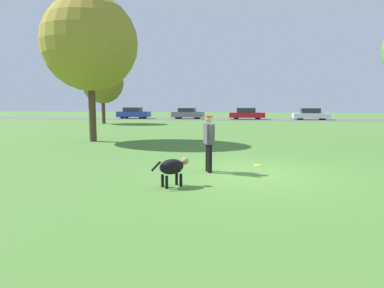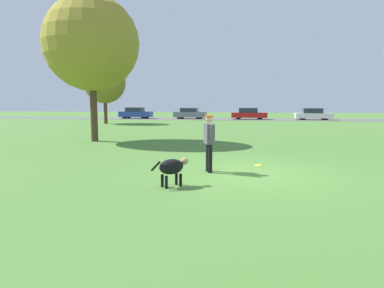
% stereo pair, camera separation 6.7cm
% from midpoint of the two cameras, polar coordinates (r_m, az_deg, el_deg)
% --- Properties ---
extents(ground_plane, '(120.00, 120.00, 0.00)m').
position_cam_midpoint_polar(ground_plane, '(9.61, 9.22, -4.89)').
color(ground_plane, '#4C7A33').
extents(far_road_strip, '(120.00, 6.00, 0.01)m').
position_cam_midpoint_polar(far_road_strip, '(40.77, 8.52, 4.11)').
color(far_road_strip, '#5B5B59').
rests_on(far_road_strip, ground_plane).
extents(person, '(0.35, 0.68, 1.60)m').
position_cam_midpoint_polar(person, '(9.59, 2.63, 0.89)').
color(person, black).
rests_on(person, ground_plane).
extents(dog, '(0.81, 0.74, 0.66)m').
position_cam_midpoint_polar(dog, '(7.98, -3.45, -3.91)').
color(dog, black).
rests_on(dog, ground_plane).
extents(frisbee, '(0.24, 0.24, 0.02)m').
position_cam_midpoint_polar(frisbee, '(10.87, 10.74, -3.50)').
color(frisbee, yellow).
rests_on(frisbee, ground_plane).
extents(tree_far_left, '(3.84, 3.84, 5.71)m').
position_cam_midpoint_polar(tree_far_left, '(33.02, -14.74, 9.88)').
color(tree_far_left, '#4C3826').
rests_on(tree_far_left, ground_plane).
extents(tree_near_left, '(4.68, 4.68, 7.19)m').
position_cam_midpoint_polar(tree_near_left, '(18.20, -16.75, 15.75)').
color(tree_near_left, '#4C3826').
rests_on(tree_near_left, ground_plane).
extents(parked_car_blue, '(3.96, 1.77, 1.36)m').
position_cam_midpoint_polar(parked_car_blue, '(42.70, -9.77, 5.10)').
color(parked_car_blue, '#284293').
rests_on(parked_car_blue, ground_plane).
extents(parked_car_grey, '(3.88, 1.92, 1.31)m').
position_cam_midpoint_polar(parked_car_grey, '(41.44, -0.75, 5.11)').
color(parked_car_grey, slate).
rests_on(parked_car_grey, ground_plane).
extents(parked_car_red, '(4.14, 1.82, 1.34)m').
position_cam_midpoint_polar(parked_car_red, '(40.66, 9.04, 5.00)').
color(parked_car_red, red).
rests_on(parked_car_red, ground_plane).
extents(parked_car_white, '(4.03, 1.78, 1.32)m').
position_cam_midpoint_polar(parked_car_white, '(41.25, 19.14, 4.71)').
color(parked_car_white, white).
rests_on(parked_car_white, ground_plane).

